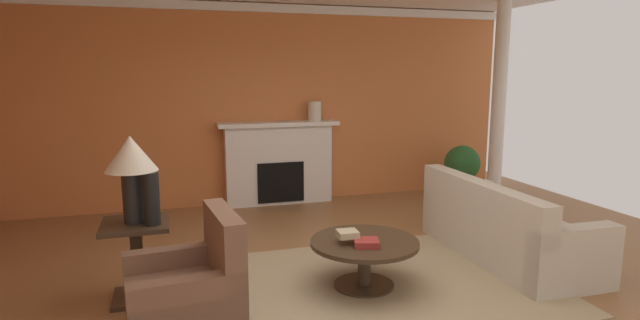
% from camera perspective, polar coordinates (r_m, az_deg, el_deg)
% --- Properties ---
extents(ground_plane, '(9.43, 9.43, 0.00)m').
position_cam_1_polar(ground_plane, '(4.85, 1.50, -14.16)').
color(ground_plane, olive).
extents(wall_fireplace, '(7.86, 0.12, 2.97)m').
position_cam_1_polar(wall_fireplace, '(7.73, -6.43, 6.15)').
color(wall_fireplace, '#CC723D').
rests_on(wall_fireplace, ground_plane).
extents(crown_moulding, '(7.86, 0.08, 0.12)m').
position_cam_1_polar(crown_moulding, '(7.69, -6.53, 16.61)').
color(crown_moulding, white).
extents(area_rug, '(3.44, 2.34, 0.01)m').
position_cam_1_polar(area_rug, '(4.89, 4.95, -13.91)').
color(area_rug, tan).
rests_on(area_rug, ground_plane).
extents(fireplace, '(1.80, 0.35, 1.25)m').
position_cam_1_polar(fireplace, '(7.67, -4.64, -0.59)').
color(fireplace, white).
rests_on(fireplace, ground_plane).
extents(sofa, '(0.93, 2.11, 0.85)m').
position_cam_1_polar(sofa, '(5.83, 19.87, -7.47)').
color(sofa, beige).
rests_on(sofa, ground_plane).
extents(armchair_near_window, '(0.88, 0.88, 0.95)m').
position_cam_1_polar(armchair_near_window, '(4.06, -14.49, -14.73)').
color(armchair_near_window, brown).
rests_on(armchair_near_window, ground_plane).
extents(coffee_table, '(1.00, 1.00, 0.45)m').
position_cam_1_polar(coffee_table, '(4.77, 5.01, -10.29)').
color(coffee_table, '#3D2D1E').
rests_on(coffee_table, ground_plane).
extents(side_table, '(0.56, 0.56, 0.70)m').
position_cam_1_polar(side_table, '(4.77, -19.83, -10.03)').
color(side_table, '#3D2D1E').
rests_on(side_table, ground_plane).
extents(table_lamp, '(0.44, 0.44, 0.75)m').
position_cam_1_polar(table_lamp, '(4.56, -20.43, -0.23)').
color(table_lamp, black).
rests_on(table_lamp, side_table).
extents(vase_mantel_right, '(0.20, 0.20, 0.30)m').
position_cam_1_polar(vase_mantel_right, '(7.66, -0.61, 5.50)').
color(vase_mantel_right, beige).
rests_on(vase_mantel_right, fireplace).
extents(vase_on_side_table, '(0.13, 0.13, 0.45)m').
position_cam_1_polar(vase_on_side_table, '(4.50, -18.38, -4.14)').
color(vase_on_side_table, black).
rests_on(vase_on_side_table, side_table).
extents(book_red_cover, '(0.27, 0.25, 0.06)m').
position_cam_1_polar(book_red_cover, '(4.58, 5.22, -9.24)').
color(book_red_cover, maroon).
rests_on(book_red_cover, coffee_table).
extents(book_art_folio, '(0.19, 0.18, 0.06)m').
position_cam_1_polar(book_art_folio, '(4.62, 3.11, -8.27)').
color(book_art_folio, tan).
rests_on(book_art_folio, coffee_table).
extents(potted_plant, '(0.56, 0.56, 0.83)m').
position_cam_1_polar(potted_plant, '(8.34, 15.65, -0.75)').
color(potted_plant, '#333333').
rests_on(potted_plant, ground_plane).
extents(column_white, '(0.20, 0.20, 2.97)m').
position_cam_1_polar(column_white, '(7.85, 19.39, 5.72)').
color(column_white, white).
rests_on(column_white, ground_plane).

